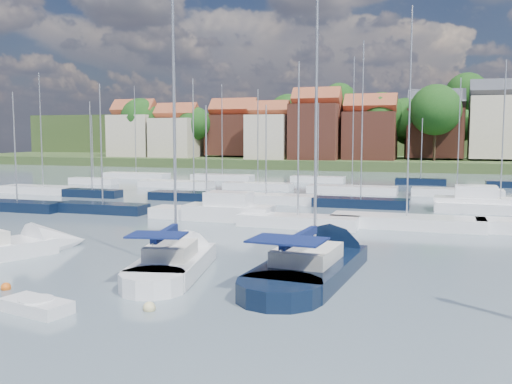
% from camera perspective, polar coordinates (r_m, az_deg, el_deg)
% --- Properties ---
extents(ground, '(260.00, 260.00, 0.00)m').
position_cam_1_polar(ground, '(62.83, 8.35, -0.43)').
color(ground, '#4D5E69').
rests_on(ground, ground).
extents(sailboat_left, '(7.09, 11.49, 15.26)m').
position_cam_1_polar(sailboat_left, '(34.71, -23.53, -5.31)').
color(sailboat_left, white).
rests_on(sailboat_left, ground).
extents(sailboat_centre, '(4.96, 11.27, 14.86)m').
position_cam_1_polar(sailboat_centre, '(29.56, -7.60, -6.75)').
color(sailboat_centre, white).
rests_on(sailboat_centre, ground).
extents(sailboat_navy, '(4.66, 13.97, 18.92)m').
position_cam_1_polar(sailboat_navy, '(29.31, 6.63, -6.87)').
color(sailboat_navy, black).
rests_on(sailboat_navy, ground).
extents(tender, '(3.06, 1.90, 0.61)m').
position_cam_1_polar(tender, '(23.67, -21.12, -10.58)').
color(tender, white).
rests_on(tender, ground).
extents(buoy_c, '(0.43, 0.43, 0.43)m').
position_cam_1_polar(buoy_c, '(27.47, -23.72, -8.93)').
color(buoy_c, '#D85914').
rests_on(buoy_c, ground).
extents(buoy_d, '(0.50, 0.50, 0.50)m').
position_cam_1_polar(buoy_d, '(22.76, -10.62, -11.57)').
color(buoy_d, beige).
rests_on(buoy_d, ground).
extents(buoy_e, '(0.47, 0.47, 0.47)m').
position_cam_1_polar(buoy_e, '(28.66, 7.32, -7.88)').
color(buoy_e, '#D85914').
rests_on(buoy_e, ground).
extents(marina_field, '(79.62, 41.41, 15.93)m').
position_cam_1_polar(marina_field, '(57.71, 9.40, -0.57)').
color(marina_field, white).
rests_on(marina_field, ground).
extents(far_shore_town, '(212.46, 90.00, 22.27)m').
position_cam_1_polar(far_shore_town, '(154.47, 15.10, 4.80)').
color(far_shore_town, '#3B4B25').
rests_on(far_shore_town, ground).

